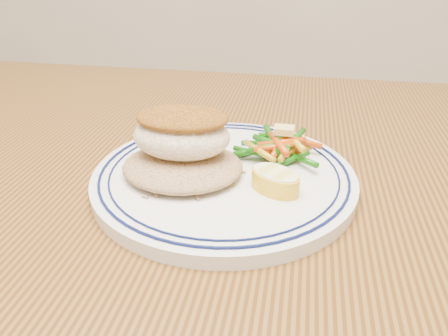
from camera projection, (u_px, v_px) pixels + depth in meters
dining_table at (204, 254)px, 0.53m from camera, size 1.50×0.90×0.75m
plate at (224, 176)px, 0.48m from camera, size 0.29×0.29×0.02m
rice_pilaf at (183, 164)px, 0.47m from camera, size 0.13×0.12×0.03m
fish_fillet at (182, 132)px, 0.46m from camera, size 0.11×0.08×0.05m
vegetable_pile at (279, 146)px, 0.51m from camera, size 0.11×0.10×0.03m
butter_pat at (284, 130)px, 0.50m from camera, size 0.02×0.02×0.01m
lemon_wedge at (275, 180)px, 0.44m from camera, size 0.07×0.07×0.02m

